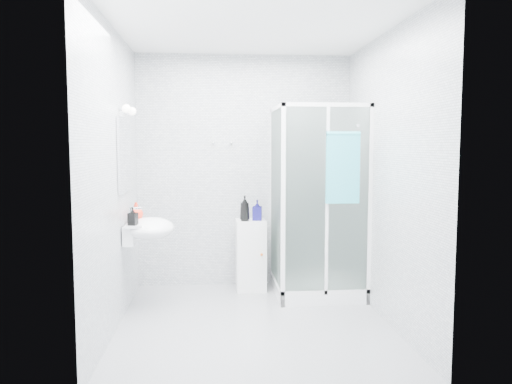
{
  "coord_description": "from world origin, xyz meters",
  "views": [
    {
      "loc": [
        -0.36,
        -4.34,
        1.58
      ],
      "look_at": [
        0.05,
        0.35,
        1.15
      ],
      "focal_mm": 35.0,
      "sensor_mm": 36.0,
      "label": 1
    }
  ],
  "objects": [
    {
      "name": "wall_hooks",
      "position": [
        -0.25,
        1.26,
        1.62
      ],
      "size": [
        0.23,
        0.06,
        0.03
      ],
      "color": "silver",
      "rests_on": "room"
    },
    {
      "name": "shampoo_bottle_b",
      "position": [
        0.12,
        1.04,
        0.89
      ],
      "size": [
        0.12,
        0.12,
        0.22
      ],
      "primitive_type": "imported",
      "rotation": [
        0.0,
        0.0,
        -0.18
      ],
      "color": "#110E58",
      "rests_on": "storage_cabinet"
    },
    {
      "name": "storage_cabinet",
      "position": [
        0.05,
        1.05,
        0.39
      ],
      "size": [
        0.32,
        0.35,
        0.78
      ],
      "rotation": [
        0.0,
        0.0,
        0.02
      ],
      "color": "white",
      "rests_on": "ground"
    },
    {
      "name": "vanity_lights",
      "position": [
        -1.14,
        0.45,
        1.92
      ],
      "size": [
        0.1,
        0.4,
        0.08
      ],
      "color": "silver",
      "rests_on": "room"
    },
    {
      "name": "soap_dispenser_orange",
      "position": [
        -1.11,
        0.59,
        0.95
      ],
      "size": [
        0.17,
        0.17,
        0.17
      ],
      "primitive_type": "imported",
      "rotation": [
        0.0,
        0.0,
        -0.29
      ],
      "color": "#FF381E",
      "rests_on": "wall_basin"
    },
    {
      "name": "room",
      "position": [
        0.0,
        0.0,
        1.3
      ],
      "size": [
        2.4,
        2.6,
        2.6
      ],
      "color": "silver",
      "rests_on": "ground"
    },
    {
      "name": "mirror",
      "position": [
        -1.19,
        0.45,
        1.5
      ],
      "size": [
        0.02,
        0.6,
        0.7
      ],
      "primitive_type": "cube",
      "color": "white",
      "rests_on": "room"
    },
    {
      "name": "shampoo_bottle_a",
      "position": [
        -0.02,
        1.0,
        0.91
      ],
      "size": [
        0.12,
        0.12,
        0.28
      ],
      "primitive_type": "imported",
      "rotation": [
        0.0,
        0.0,
        -0.11
      ],
      "color": "black",
      "rests_on": "storage_cabinet"
    },
    {
      "name": "soap_dispenser_black",
      "position": [
        -1.09,
        0.26,
        0.95
      ],
      "size": [
        0.09,
        0.1,
        0.17
      ],
      "primitive_type": "imported",
      "rotation": [
        0.0,
        0.0,
        -0.31
      ],
      "color": "black",
      "rests_on": "wall_basin"
    },
    {
      "name": "shower_enclosure",
      "position": [
        0.67,
        0.77,
        0.45
      ],
      "size": [
        0.9,
        0.95,
        2.0
      ],
      "color": "white",
      "rests_on": "ground"
    },
    {
      "name": "wall_basin",
      "position": [
        -0.99,
        0.45,
        0.8
      ],
      "size": [
        0.46,
        0.56,
        0.35
      ],
      "color": "white",
      "rests_on": "ground"
    },
    {
      "name": "hand_towel",
      "position": [
        0.89,
        0.37,
        1.39
      ],
      "size": [
        0.32,
        0.05,
        0.69
      ],
      "color": "#33AFC1",
      "rests_on": "shower_enclosure"
    }
  ]
}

